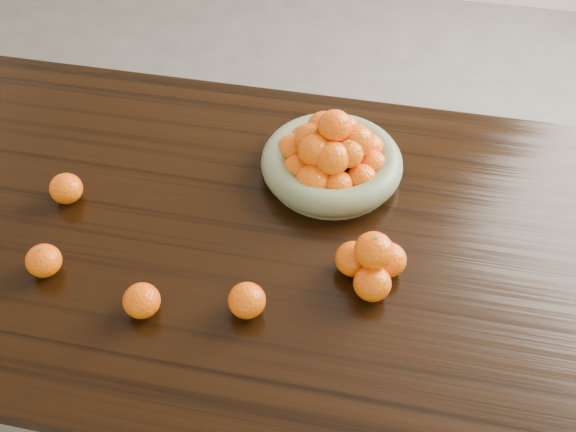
% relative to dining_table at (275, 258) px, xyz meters
% --- Properties ---
extents(ground, '(5.00, 5.00, 0.00)m').
position_rel_dining_table_xyz_m(ground, '(0.00, 0.00, -0.66)').
color(ground, '#63605D').
rests_on(ground, ground).
extents(dining_table, '(2.00, 1.00, 0.75)m').
position_rel_dining_table_xyz_m(dining_table, '(0.00, 0.00, 0.00)').
color(dining_table, black).
rests_on(dining_table, ground).
extents(fruit_bowl, '(0.33, 0.33, 0.18)m').
position_rel_dining_table_xyz_m(fruit_bowl, '(0.09, 0.20, 0.14)').
color(fruit_bowl, gray).
rests_on(fruit_bowl, dining_table).
extents(orange_pyramid, '(0.14, 0.14, 0.12)m').
position_rel_dining_table_xyz_m(orange_pyramid, '(0.21, -0.08, 0.14)').
color(orange_pyramid, orange).
rests_on(orange_pyramid, dining_table).
extents(loose_orange_0, '(0.07, 0.07, 0.07)m').
position_rel_dining_table_xyz_m(loose_orange_0, '(-0.43, -0.19, 0.12)').
color(loose_orange_0, orange).
rests_on(loose_orange_0, dining_table).
extents(loose_orange_1, '(0.07, 0.07, 0.07)m').
position_rel_dining_table_xyz_m(loose_orange_1, '(-0.20, -0.25, 0.12)').
color(loose_orange_1, orange).
rests_on(loose_orange_1, dining_table).
extents(loose_orange_2, '(0.07, 0.07, 0.07)m').
position_rel_dining_table_xyz_m(loose_orange_2, '(-0.01, -0.21, 0.12)').
color(loose_orange_2, orange).
rests_on(loose_orange_2, dining_table).
extents(loose_orange_3, '(0.07, 0.07, 0.07)m').
position_rel_dining_table_xyz_m(loose_orange_3, '(-0.47, 0.00, 0.12)').
color(loose_orange_3, orange).
rests_on(loose_orange_3, dining_table).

